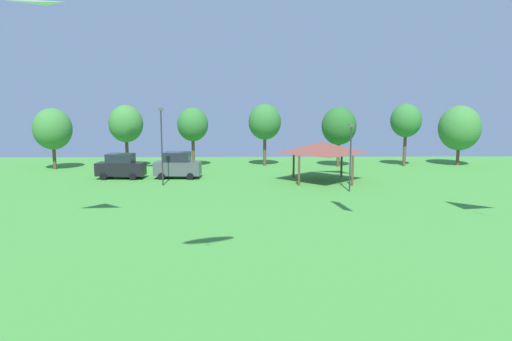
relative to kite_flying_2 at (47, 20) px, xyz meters
name	(u,v)px	position (x,y,z in m)	size (l,w,h in m)	color
kite_flying_2	(47,20)	(0.00, 0.00, 0.00)	(2.03, 1.50, 0.09)	white
parked_car_leftmost	(121,166)	(-1.90, 18.86, -9.97)	(4.50, 2.18, 2.36)	black
parked_car_second_from_left	(178,165)	(3.43, 18.95, -9.92)	(4.38, 2.22, 2.48)	#4C5156
park_pavilion	(322,147)	(16.77, 17.08, -8.06)	(5.98, 5.96, 3.60)	brown
light_post_0	(351,153)	(18.24, 12.04, -8.05)	(0.36, 0.20, 5.40)	#2D2D33
light_post_2	(162,142)	(2.72, 15.09, -7.41)	(0.36, 0.20, 6.64)	#2D2D33
treeline_tree_0	(53,129)	(-10.77, 25.29, -6.81)	(4.01, 4.01, 6.55)	brown
treeline_tree_1	(126,124)	(-3.27, 26.48, -6.32)	(3.70, 3.70, 6.88)	brown
treeline_tree_2	(193,125)	(3.95, 27.20, -6.43)	(3.42, 3.42, 6.62)	brown
treeline_tree_3	(265,122)	(12.00, 27.71, -6.18)	(3.66, 3.66, 7.00)	brown
treeline_tree_4	(339,126)	(20.24, 26.85, -6.60)	(3.85, 3.85, 6.68)	brown
treeline_tree_5	(406,121)	(27.87, 27.25, -6.02)	(3.42, 3.42, 7.03)	brown
treeline_tree_6	(460,128)	(34.23, 27.75, -6.88)	(4.63, 4.63, 6.82)	brown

